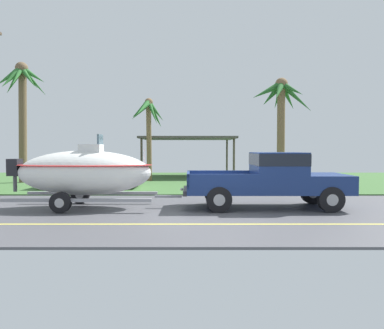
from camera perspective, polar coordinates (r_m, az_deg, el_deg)
name	(u,v)px	position (r m, az deg, el deg)	size (l,w,h in m)	color
ground	(203,185)	(19.61, 1.73, -3.31)	(36.00, 22.00, 0.11)	#4C4C51
pickup_truck_towing	(274,177)	(12.32, 12.87, -1.94)	(5.49, 2.04, 1.85)	navy
boat_on_trailer	(82,172)	(12.51, -16.91, -1.21)	(5.72, 2.19, 2.44)	gray
parked_sedan_near	(87,175)	(18.46, -16.20, -1.63)	(4.67, 1.91, 1.38)	beige
carport_awning	(186,139)	(25.12, -0.89, 4.03)	(6.35, 5.05, 2.78)	#4C4238
palm_tree_near_left	(146,118)	(21.76, -7.28, 7.36)	(2.28, 3.32, 4.98)	brown
palm_tree_near_right	(19,94)	(23.03, -25.59, 10.04)	(2.86, 2.95, 6.90)	brown
palm_tree_mid	(279,106)	(20.07, 13.57, 9.02)	(3.50, 3.03, 5.75)	brown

